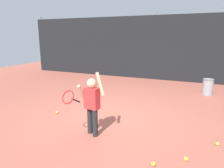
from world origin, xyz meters
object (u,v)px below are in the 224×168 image
(tennis_ball_0, at_px, (153,164))
(tennis_ball_2, at_px, (218,144))
(tennis_ball_1, at_px, (57,112))
(tennis_player, at_px, (91,102))
(tennis_ball_4, at_px, (186,159))
(ball_hopper, at_px, (208,87))

(tennis_ball_0, relative_size, tennis_ball_2, 1.00)
(tennis_ball_0, distance_m, tennis_ball_1, 3.12)
(tennis_player, distance_m, tennis_ball_0, 1.67)
(tennis_ball_1, distance_m, tennis_ball_4, 3.45)
(tennis_ball_2, bearing_deg, tennis_ball_1, 177.84)
(tennis_player, xyz_separation_m, ball_hopper, (2.32, 4.27, -0.44))
(tennis_ball_1, bearing_deg, tennis_ball_4, -14.92)
(tennis_ball_2, bearing_deg, tennis_ball_0, -132.12)
(ball_hopper, xyz_separation_m, tennis_ball_0, (-0.90, -4.83, -0.26))
(tennis_ball_1, bearing_deg, tennis_player, -25.56)
(tennis_player, height_order, tennis_ball_2, tennis_player)
(tennis_player, distance_m, tennis_ball_2, 2.57)
(tennis_ball_4, bearing_deg, tennis_player, 174.00)
(tennis_ball_0, xyz_separation_m, tennis_ball_1, (-2.86, 1.24, 0.00))
(tennis_player, height_order, tennis_ball_0, tennis_player)
(tennis_ball_0, bearing_deg, tennis_player, 158.79)
(tennis_ball_1, relative_size, tennis_ball_4, 1.00)
(tennis_ball_0, relative_size, tennis_ball_4, 1.00)
(tennis_ball_4, bearing_deg, tennis_ball_0, -143.25)
(tennis_player, bearing_deg, tennis_ball_2, 21.66)
(tennis_player, xyz_separation_m, tennis_ball_4, (1.89, -0.20, -0.69))
(tennis_ball_1, distance_m, tennis_ball_2, 3.85)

